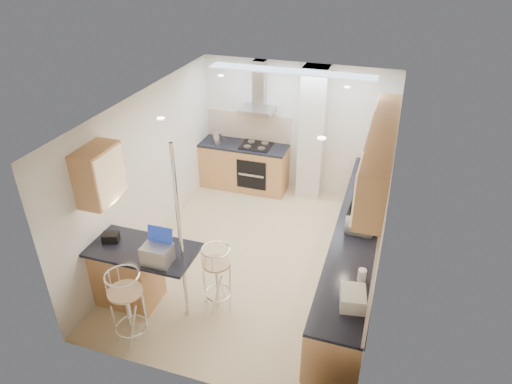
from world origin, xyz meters
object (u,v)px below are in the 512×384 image
(laptop, at_px, (157,254))
(bar_stool_end, at_px, (217,278))
(bread_bin, at_px, (353,298))
(bar_stool_near, at_px, (128,308))
(microwave, at_px, (362,217))

(laptop, relative_size, bar_stool_end, 0.36)
(laptop, height_order, bread_bin, laptop)
(bar_stool_near, relative_size, bar_stool_end, 1.10)
(bar_stool_near, height_order, bar_stool_end, bar_stool_near)
(bar_stool_end, bearing_deg, bread_bin, -76.12)
(laptop, height_order, bar_stool_end, laptop)
(microwave, distance_m, bar_stool_near, 3.28)
(laptop, distance_m, bread_bin, 2.38)
(bar_stool_end, distance_m, bread_bin, 1.91)
(microwave, xyz_separation_m, bar_stool_end, (-1.71, -1.15, -0.59))
(bar_stool_end, bearing_deg, bar_stool_near, 166.01)
(microwave, xyz_separation_m, bread_bin, (0.08, -1.57, -0.07))
(bar_stool_near, height_order, bread_bin, bread_bin)
(microwave, height_order, bread_bin, microwave)
(microwave, distance_m, laptop, 2.79)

